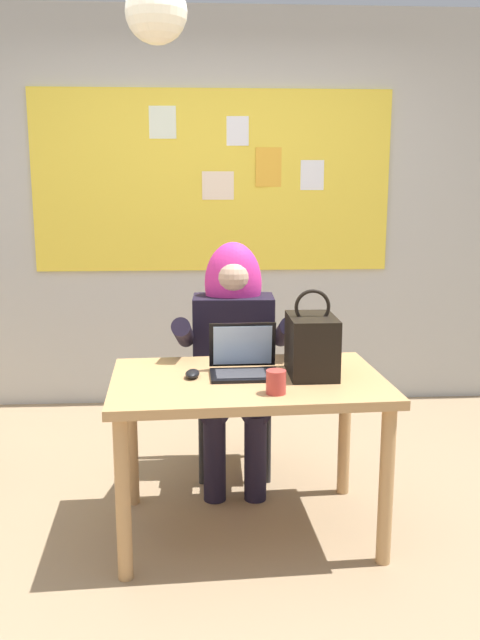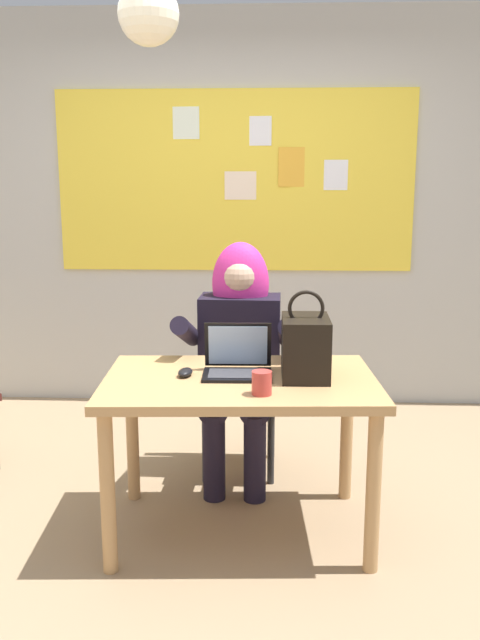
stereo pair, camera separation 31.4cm
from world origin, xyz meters
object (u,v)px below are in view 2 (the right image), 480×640
object	(u,v)px
person_costumed	(239,342)
coffee_mug	(262,383)
computer_mouse	(185,372)
chair_at_desk	(241,378)
desk_main	(240,399)
handbag	(305,346)
laptop	(238,363)

from	to	relation	value
person_costumed	coffee_mug	distance (m)	0.85
computer_mouse	person_costumed	bearing A→B (deg)	78.32
chair_at_desk	coffee_mug	xyz separation A→B (m)	(0.12, -0.97, 0.27)
chair_at_desk	person_costumed	size ratio (longest dim) A/B	0.72
chair_at_desk	coffee_mug	size ratio (longest dim) A/B	9.35
chair_at_desk	person_costumed	xyz separation A→B (m)	(-0.00, -0.13, 0.23)
desk_main	handbag	xyz separation A→B (m)	(0.28, 0.03, 0.23)
handbag	chair_at_desk	bearing A→B (deg)	113.42
person_costumed	coffee_mug	size ratio (longest dim) A/B	13.03
computer_mouse	handbag	distance (m)	0.53
computer_mouse	handbag	bearing A→B (deg)	9.35
person_costumed	computer_mouse	size ratio (longest dim) A/B	11.90
chair_at_desk	computer_mouse	bearing A→B (deg)	-15.28
person_costumed	laptop	distance (m)	0.56
person_costumed	computer_mouse	world-z (taller)	person_costumed
person_costumed	laptop	xyz separation A→B (m)	(0.02, -0.55, 0.04)
person_costumed	laptop	bearing A→B (deg)	3.58
desk_main	laptop	xyz separation A→B (m)	(-0.01, 0.06, 0.15)
computer_mouse	coffee_mug	world-z (taller)	coffee_mug
chair_at_desk	coffee_mug	world-z (taller)	chair_at_desk
desk_main	coffee_mug	xyz separation A→B (m)	(0.10, -0.23, 0.14)
person_costumed	handbag	distance (m)	0.67
desk_main	chair_at_desk	world-z (taller)	chair_at_desk
chair_at_desk	handbag	size ratio (longest dim) A/B	2.35
laptop	computer_mouse	size ratio (longest dim) A/B	2.91
desk_main	chair_at_desk	xyz separation A→B (m)	(-0.03, 0.74, -0.12)
computer_mouse	coffee_mug	xyz separation A→B (m)	(0.33, -0.24, 0.03)
computer_mouse	handbag	size ratio (longest dim) A/B	0.28
desk_main	chair_at_desk	bearing A→B (deg)	92.16
desk_main	handbag	size ratio (longest dim) A/B	3.19
desk_main	laptop	distance (m)	0.16
laptop	computer_mouse	bearing A→B (deg)	-170.21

